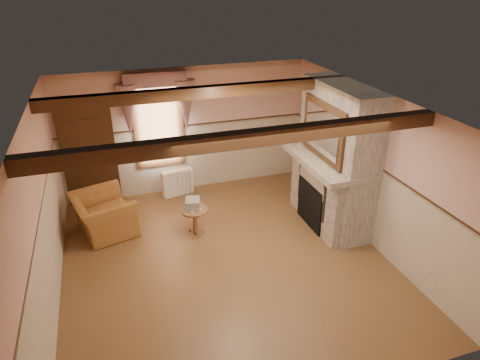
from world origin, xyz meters
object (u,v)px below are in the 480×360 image
object	(u,v)px
oil_lamp	(324,146)
radiator	(177,182)
side_table	(195,222)
bowl	(323,151)
mantel_clock	(314,141)
armchair	(103,214)

from	to	relation	value
oil_lamp	radiator	bearing A→B (deg)	143.65
side_table	bowl	distance (m)	2.82
bowl	mantel_clock	bearing A→B (deg)	90.00
bowl	side_table	bearing A→B (deg)	177.54
side_table	radiator	bearing A→B (deg)	90.24
bowl	mantel_clock	distance (m)	0.39
armchair	oil_lamp	world-z (taller)	oil_lamp
radiator	bowl	bearing A→B (deg)	-47.32
armchair	bowl	size ratio (longest dim) A/B	3.85
mantel_clock	side_table	bearing A→B (deg)	-173.84
armchair	oil_lamp	bearing A→B (deg)	-115.51
side_table	mantel_clock	bearing A→B (deg)	6.16
side_table	mantel_clock	size ratio (longest dim) A/B	2.29
oil_lamp	armchair	bearing A→B (deg)	169.38
bowl	mantel_clock	xyz separation A→B (m)	(0.00, 0.39, 0.06)
side_table	oil_lamp	size ratio (longest dim) A/B	1.96
side_table	armchair	bearing A→B (deg)	158.72
armchair	side_table	bearing A→B (deg)	-126.17
armchair	oil_lamp	size ratio (longest dim) A/B	4.21
oil_lamp	mantel_clock	bearing A→B (deg)	90.00
radiator	oil_lamp	world-z (taller)	oil_lamp
radiator	bowl	size ratio (longest dim) A/B	2.29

